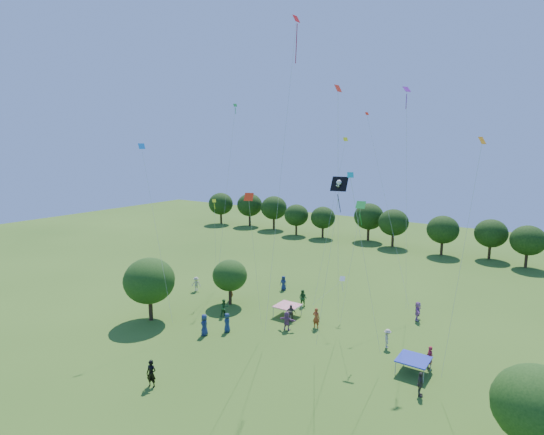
{
  "coord_description": "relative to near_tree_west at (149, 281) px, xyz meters",
  "views": [
    {
      "loc": [
        18.09,
        -12.74,
        16.44
      ],
      "look_at": [
        0.0,
        14.0,
        11.0
      ],
      "focal_mm": 28.0,
      "sensor_mm": 36.0,
      "label": 1
    }
  ],
  "objects": [
    {
      "name": "crowd_person_10",
      "position": [
        24.79,
        1.62,
        -3.06
      ],
      "size": [
        0.71,
        1.08,
        1.69
      ],
      "primitive_type": "imported",
      "rotation": [
        0.0,
        0.0,
        1.86
      ],
      "color": "#464038",
      "rests_on": "ground"
    },
    {
      "name": "near_tree_north",
      "position": [
        3.63,
        7.46,
        -0.77
      ],
      "size": [
        3.62,
        3.62,
        4.77
      ],
      "color": "#422B19",
      "rests_on": "ground"
    },
    {
      "name": "crowd_person_13",
      "position": [
        2.85,
        8.52,
        -3.02
      ],
      "size": [
        0.77,
        0.78,
        1.79
      ],
      "primitive_type": "imported",
      "rotation": [
        0.0,
        0.0,
        5.47
      ],
      "color": "maroon",
      "rests_on": "ground"
    },
    {
      "name": "crowd_person_6",
      "position": [
        6.54,
        0.42,
        -2.95
      ],
      "size": [
        0.87,
        1.07,
        1.91
      ],
      "primitive_type": "imported",
      "rotation": [
        0.0,
        0.0,
        5.16
      ],
      "color": "navy",
      "rests_on": "ground"
    },
    {
      "name": "small_kite_5",
      "position": [
        20.02,
        11.7,
        12.99
      ],
      "size": [
        0.75,
        2.25,
        20.07
      ],
      "color": "purple"
    },
    {
      "name": "small_kite_7",
      "position": [
        20.76,
        0.36,
        6.68
      ],
      "size": [
        1.22,
        4.38,
        13.56
      ],
      "color": "#0BAAA2"
    },
    {
      "name": "crowd_person_4",
      "position": [
        11.28,
        7.19,
        -3.08
      ],
      "size": [
        1.07,
        0.83,
        1.66
      ],
      "primitive_type": "imported",
      "rotation": [
        0.0,
        0.0,
        0.47
      ],
      "color": "#48413A",
      "rests_on": "ground"
    },
    {
      "name": "near_tree_west",
      "position": [
        0.0,
        0.0,
        0.0
      ],
      "size": [
        4.8,
        4.8,
        6.08
      ],
      "color": "#422B19",
      "rests_on": "ground"
    },
    {
      "name": "small_kite_6",
      "position": [
        14.75,
        10.43,
        -0.29
      ],
      "size": [
        2.75,
        1.74,
        2.9
      ],
      "color": "silver"
    },
    {
      "name": "crowd_person_11",
      "position": [
        11.98,
        5.4,
        -3.04
      ],
      "size": [
        1.68,
        0.77,
        1.74
      ],
      "primitive_type": "imported",
      "rotation": [
        0.0,
        0.0,
        3.26
      ],
      "color": "#864E7D",
      "rests_on": "ground"
    },
    {
      "name": "small_kite_9",
      "position": [
        26.98,
        1.77,
        8.83
      ],
      "size": [
        1.67,
        1.23,
        15.67
      ],
      "color": "orange"
    },
    {
      "name": "tent_red_stripe",
      "position": [
        10.31,
        8.14,
        -2.87
      ],
      "size": [
        2.2,
        2.2,
        1.1
      ],
      "color": "red",
      "rests_on": "ground"
    },
    {
      "name": "crowd_person_0",
      "position": [
        5.91,
        14.31,
        -3.07
      ],
      "size": [
        0.87,
        0.54,
        1.68
      ],
      "primitive_type": "imported",
      "rotation": [
        0.0,
        0.0,
        0.11
      ],
      "color": "navy",
      "rests_on": "ground"
    },
    {
      "name": "small_kite_1",
      "position": [
        13.16,
        -1.41,
        7.09
      ],
      "size": [
        2.75,
        5.04,
        11.96
      ],
      "color": "red"
    },
    {
      "name": "small_kite_11",
      "position": [
        -0.22,
        12.39,
        10.99
      ],
      "size": [
        0.7,
        3.3,
        19.91
      ],
      "color": "green"
    },
    {
      "name": "crowd_person_2",
      "position": [
        10.33,
        11.14,
        -3.02
      ],
      "size": [
        0.93,
        0.58,
        1.77
      ],
      "primitive_type": "imported",
      "rotation": [
        0.0,
        0.0,
        6.41
      ],
      "color": "#235123",
      "rests_on": "ground"
    },
    {
      "name": "small_kite_2",
      "position": [
        0.08,
        9.27,
        4.58
      ],
      "size": [
        1.08,
        1.25,
        9.45
      ],
      "color": "#EBF816"
    },
    {
      "name": "small_kite_3",
      "position": [
        17.81,
        7.07,
        6.63
      ],
      "size": [
        1.84,
        0.65,
        10.7
      ],
      "color": "#198C29"
    },
    {
      "name": "small_kite_0",
      "position": [
        16.63,
        15.37,
        9.25
      ],
      "size": [
        6.33,
        3.27,
        18.55
      ],
      "color": "red"
    },
    {
      "name": "crowd_person_3",
      "position": [
        20.67,
        7.13,
        -3.11
      ],
      "size": [
        0.75,
        1.14,
        1.6
      ],
      "primitive_type": "imported",
      "rotation": [
        0.0,
        0.0,
        1.86
      ],
      "color": "#BDB197",
      "rests_on": "ground"
    },
    {
      "name": "small_kite_10",
      "position": [
        12.9,
        13.09,
        8.65
      ],
      "size": [
        0.7,
        5.61,
        16.03
      ],
      "color": "#FFFA16"
    },
    {
      "name": "crowd_person_1",
      "position": [
        24.37,
        5.77,
        -3.07
      ],
      "size": [
        0.74,
        0.71,
        1.67
      ],
      "primitive_type": "imported",
      "rotation": [
        0.0,
        0.0,
        5.6
      ],
      "color": "maroon",
      "rests_on": "ground"
    },
    {
      "name": "small_kite_8",
      "position": [
        16.84,
        4.89,
        12.32
      ],
      "size": [
        1.02,
        3.19,
        19.62
      ],
      "color": "red"
    },
    {
      "name": "crowd_person_12",
      "position": [
        7.75,
        2.06,
        -3.04
      ],
      "size": [
        0.91,
        0.95,
        1.74
      ],
      "primitive_type": "imported",
      "rotation": [
        0.0,
        0.0,
        5.42
      ],
      "color": "navy",
      "rests_on": "ground"
    },
    {
      "name": "near_tree_east",
      "position": [
        31.37,
        -2.08,
        -0.2
      ],
      "size": [
        4.43,
        4.43,
        5.71
      ],
      "color": "#422B19",
      "rests_on": "ground"
    },
    {
      "name": "red_high_kite",
      "position": [
        12.4,
        4.96,
        17.22
      ],
      "size": [
        0.46,
        4.71,
        25.57
      ],
      "color": "red"
    },
    {
      "name": "crowd_person_7",
      "position": [
        13.95,
        7.29,
        -2.96
      ],
      "size": [
        0.72,
        0.47,
        1.9
      ],
      "primitive_type": "imported",
      "rotation": [
        0.0,
        0.0,
        3.17
      ],
      "color": "#93391A",
      "rests_on": "ground"
    },
    {
      "name": "crowd_person_8",
      "position": [
        5.3,
        4.57,
        -3.04
      ],
      "size": [
        0.75,
        0.97,
        1.74
      ],
      "primitive_type": "imported",
      "rotation": [
        0.0,
        0.0,
        1.19
      ],
      "color": "#255625",
      "rests_on": "ground"
    },
    {
      "name": "crowd_person_5",
      "position": [
        21.17,
        14.22,
        -2.99
      ],
      "size": [
        0.96,
        1.81,
        1.84
      ],
      "primitive_type": "imported",
      "rotation": [
        0.0,
        0.0,
        1.78
      ],
      "color": "#AB64AA",
      "rests_on": "ground"
    },
    {
      "name": "small_kite_4",
      "position": [
        1.36,
        -0.67,
        9.06
      ],
      "size": [
        4.36,
        1.29,
        15.39
      ],
      "color": "blue"
    },
    {
      "name": "man_in_black",
      "position": [
        9.13,
        -7.65,
        -2.94
      ],
      "size": [
        0.83,
        0.67,
        1.94
      ],
      "primitive_type": "imported",
      "rotation": [
        0.0,
        0.0,
        0.31
      ],
      "color": "black",
      "rests_on": "ground"
    },
    {
      "name": "crowd_person_9",
      "position": [
        -2.22,
        8.41,
        -3.07
      ],
      "size": [
        1.2,
        0.92,
        1.68
      ],
      "primitive_type": "imported",
      "rotation": [
        0.0,
        0.0,
        0.45
      ],
      "color": "#B4AF90",
      "rests_on": "ground"
    },
    {
      "name": "pirate_kite",
      "position": [
        19.49,
        -0.53,
        9.82
      ],
      "size": [
        3.34,
        2.87,
        13.21
      ],
      "color": "black"
    },
    {
      "name": "treeline",
      "position": [
        11.32,
        42.83,
        0.18
      ],
      "size": [
        88.01,
        8.77,
        6.77
      ],
      "color": "#422B19",
      "rests_on": "ground"
    },
    {
      "name": "tent_blue",
      "position": [
        23.57,
        4.37,
        -2.87
      ],
      "size": [
        2.2,
        2.2,
        1.1
      ],
      "color": "#192AA3",
      "rests_on": "ground"
    }
  ]
}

